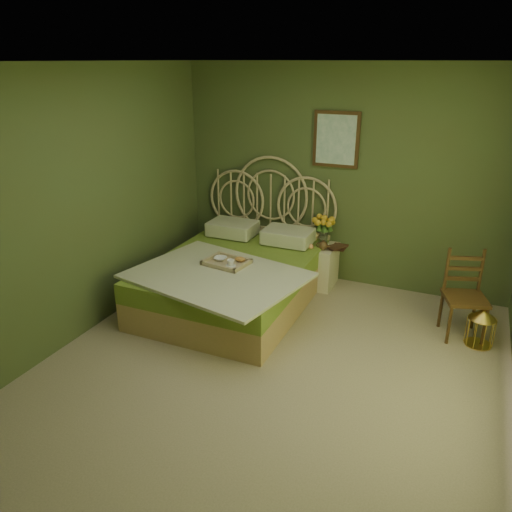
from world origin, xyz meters
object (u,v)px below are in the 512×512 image
at_px(bed, 236,275).
at_px(birdcage, 481,327).
at_px(chair, 467,289).
at_px(nightstand, 317,258).

height_order(bed, birdcage, bed).
relative_size(bed, chair, 2.73).
bearing_deg(birdcage, nightstand, 158.93).
height_order(nightstand, chair, nightstand).
height_order(bed, nightstand, bed).
bearing_deg(bed, birdcage, 2.07).
bearing_deg(birdcage, bed, -177.93).
bearing_deg(birdcage, chair, 134.10).
distance_m(bed, nightstand, 1.08).
bearing_deg(chair, bed, 168.44).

